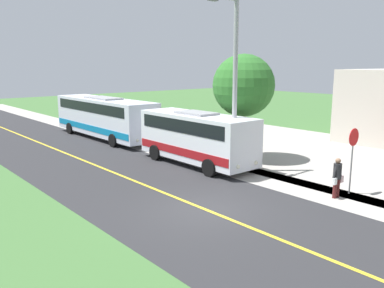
% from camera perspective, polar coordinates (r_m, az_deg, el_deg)
% --- Properties ---
extents(ground_plane, '(120.00, 120.00, 0.00)m').
position_cam_1_polar(ground_plane, '(15.79, 1.80, -9.25)').
color(ground_plane, '#3D6633').
extents(road_surface, '(8.00, 100.00, 0.01)m').
position_cam_1_polar(road_surface, '(15.78, 1.80, -9.23)').
color(road_surface, '#28282B').
rests_on(road_surface, ground).
extents(sidewalk, '(2.40, 100.00, 0.01)m').
position_cam_1_polar(sidewalk, '(19.48, 13.29, -5.54)').
color(sidewalk, '#9E9991').
rests_on(sidewalk, ground).
extents(road_centre_line, '(0.16, 100.00, 0.00)m').
position_cam_1_polar(road_centre_line, '(15.78, 1.80, -9.21)').
color(road_centre_line, gold).
rests_on(road_centre_line, ground).
extents(shuttle_bus_front, '(2.61, 7.66, 2.96)m').
position_cam_1_polar(shuttle_bus_front, '(22.34, 0.64, 1.17)').
color(shuttle_bus_front, white).
rests_on(shuttle_bus_front, ground).
extents(transit_bus_rear, '(2.76, 11.44, 3.11)m').
position_cam_1_polar(transit_bus_rear, '(31.24, -12.36, 3.95)').
color(transit_bus_rear, silver).
rests_on(transit_bus_rear, ground).
extents(pedestrian_with_bags, '(0.72, 0.34, 1.71)m').
position_cam_1_polar(pedestrian_with_bags, '(17.89, 19.89, -4.37)').
color(pedestrian_with_bags, '#4C1919').
rests_on(pedestrian_with_bags, ground).
extents(stop_sign, '(0.76, 0.07, 2.88)m').
position_cam_1_polar(stop_sign, '(18.41, 21.84, -0.73)').
color(stop_sign, slate).
rests_on(stop_sign, ground).
extents(street_light_pole, '(1.97, 0.24, 8.76)m').
position_cam_1_polar(street_light_pole, '(20.57, 5.91, 9.13)').
color(street_light_pole, '#9E9EA3').
rests_on(street_light_pole, ground).
extents(tree_curbside, '(3.59, 3.59, 6.13)m').
position_cam_1_polar(tree_curbside, '(23.52, 7.34, 8.18)').
color(tree_curbside, brown).
rests_on(tree_curbside, ground).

